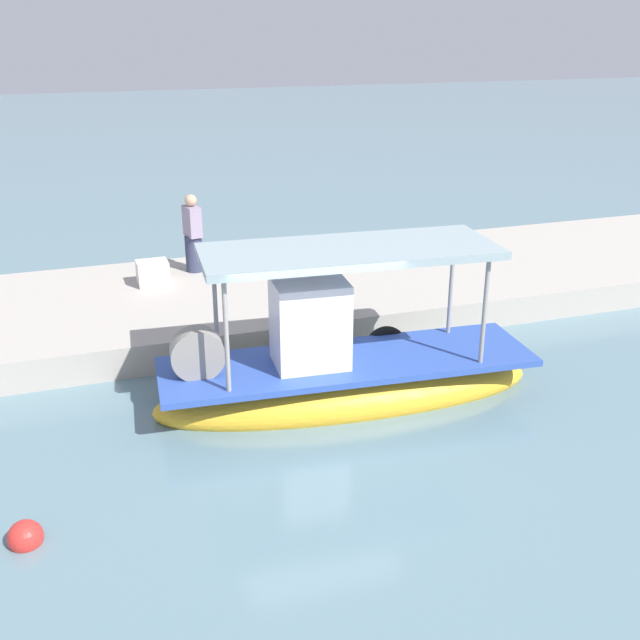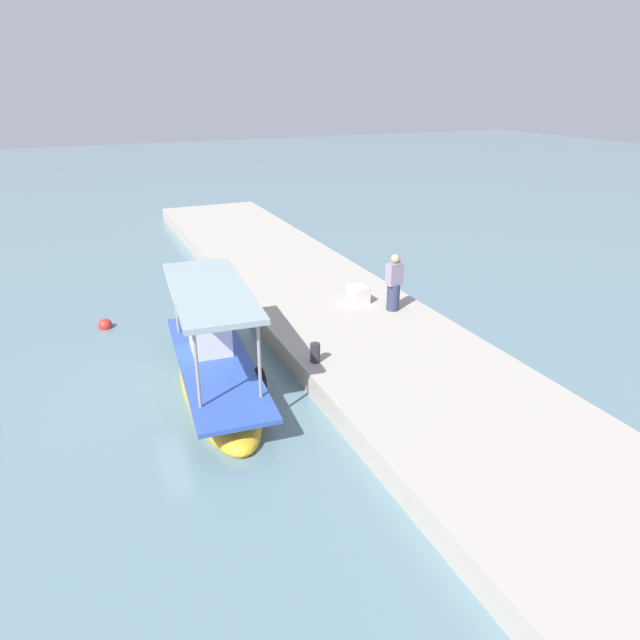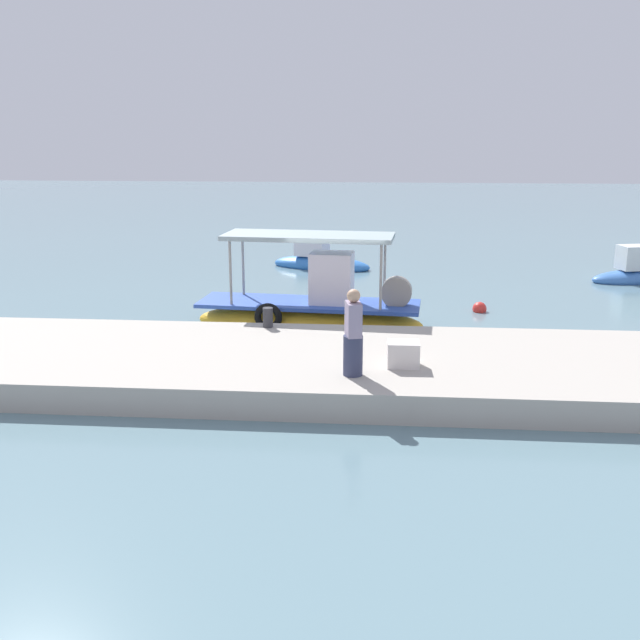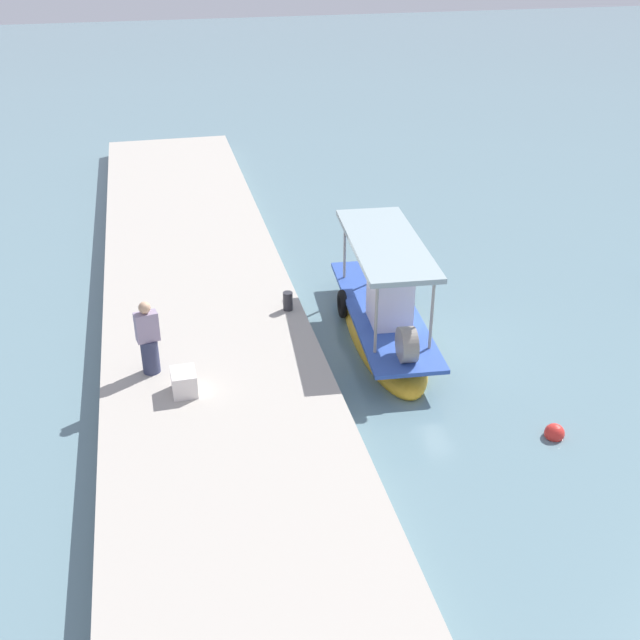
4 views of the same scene
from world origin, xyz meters
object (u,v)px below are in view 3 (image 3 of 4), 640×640
Objects in this scene: main_fishing_boat at (313,310)px; moored_boat_near at (320,263)px; mooring_bollard at (268,317)px; fisherman_near_bollard at (353,337)px; cargo_crate at (403,354)px; marker_buoy at (479,309)px.

main_fishing_boat is 1.50× the size of moored_boat_near.
mooring_bollard reaches higher than moored_boat_near.
moored_boat_near is (0.30, 11.18, -0.62)m from mooring_bollard.
main_fishing_boat reaches higher than mooring_bollard.
main_fishing_boat is 8.99m from moored_boat_near.
main_fishing_boat reaches higher than fisherman_near_bollard.
main_fishing_boat is 5.50m from cargo_crate.
fisherman_near_bollard reaches higher than moored_boat_near.
main_fishing_boat is 5.19m from marker_buoy.
fisherman_near_bollard is 1.27m from cargo_crate.
cargo_crate is at bearing -78.52° from moored_boat_near.
main_fishing_boat is 2.40m from mooring_bollard.
mooring_bollard is at bearing -141.68° from marker_buoy.
cargo_crate is at bearing 33.07° from fisherman_near_bollard.
mooring_bollard is at bearing -91.56° from moored_boat_near.
fisherman_near_bollard is 14.75m from moored_boat_near.
fisherman_near_bollard reaches higher than mooring_bollard.
mooring_bollard is at bearing -111.16° from main_fishing_boat.
main_fishing_boat is 13.18× the size of mooring_bollard.
fisherman_near_bollard is at bearing -76.89° from main_fishing_boat.
mooring_bollard is 4.19m from cargo_crate.
marker_buoy is at bearing 38.32° from mooring_bollard.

